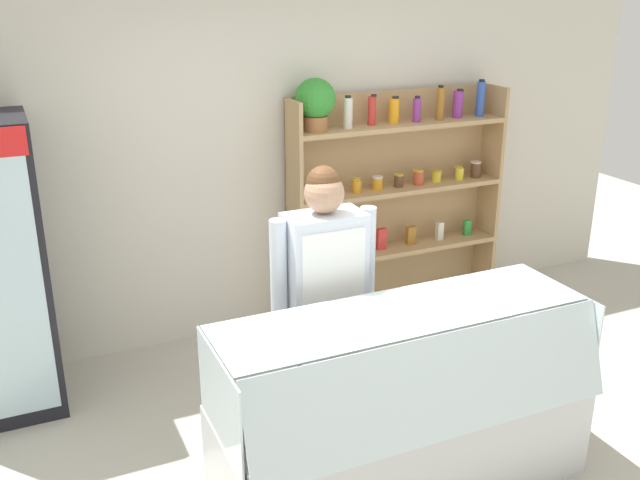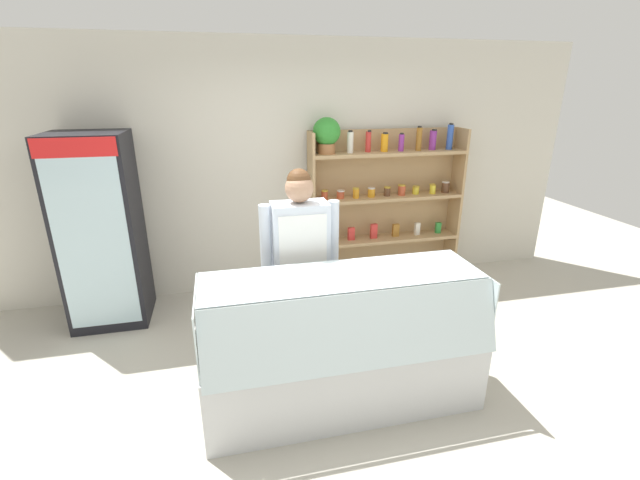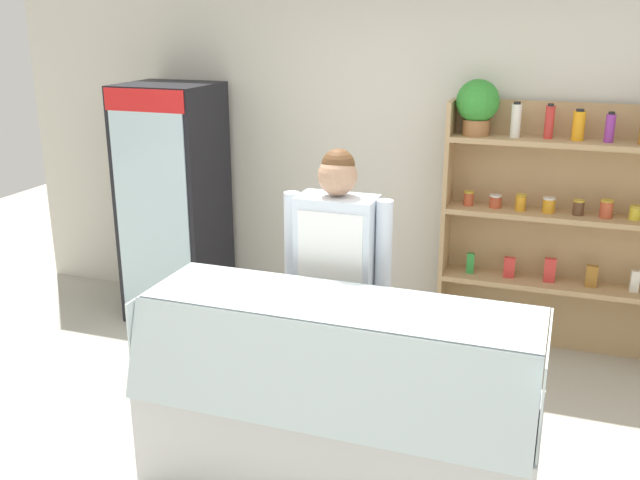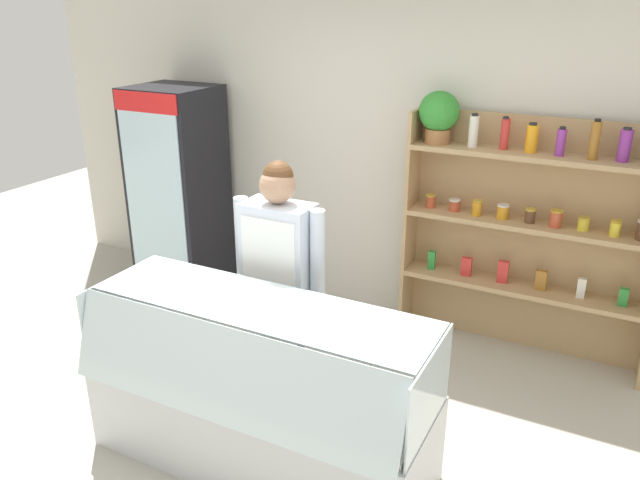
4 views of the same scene
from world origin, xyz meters
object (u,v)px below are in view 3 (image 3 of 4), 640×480
object	(u,v)px
shop_clerk	(337,268)
drinks_fridge	(174,204)
shelving_unit	(563,206)
deli_display_case	(336,431)

from	to	relation	value
shop_clerk	drinks_fridge	bearing A→B (deg)	146.44
drinks_fridge	shelving_unit	bearing A→B (deg)	5.27
shelving_unit	deli_display_case	world-z (taller)	shelving_unit
drinks_fridge	shop_clerk	size ratio (longest dim) A/B	1.11
drinks_fridge	deli_display_case	xyz separation A→B (m)	(1.89, -1.70, -0.61)
drinks_fridge	deli_display_case	bearing A→B (deg)	-41.86
shop_clerk	shelving_unit	bearing A→B (deg)	50.36
drinks_fridge	shelving_unit	xyz separation A→B (m)	(2.86, 0.26, 0.17)
drinks_fridge	shop_clerk	xyz separation A→B (m)	(1.71, -1.13, 0.06)
deli_display_case	shop_clerk	xyz separation A→B (m)	(-0.19, 0.56, 0.66)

